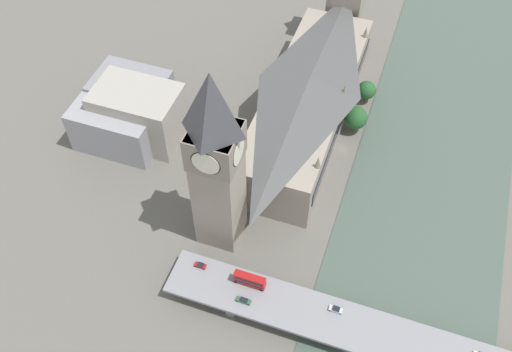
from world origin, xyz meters
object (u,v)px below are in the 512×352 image
(parliament_hall, at_px, (308,102))
(car_northbound_lead, at_px, (336,309))
(double_decker_bus_lead, at_px, (250,280))
(car_southbound_lead, at_px, (200,265))
(car_northbound_mid, at_px, (244,300))
(clock_tower, at_px, (216,161))
(road_bridge, at_px, (398,343))

(parliament_hall, distance_m, car_northbound_lead, 87.00)
(double_decker_bus_lead, bearing_deg, car_northbound_lead, -179.73)
(car_northbound_lead, relative_size, car_southbound_lead, 1.08)
(car_northbound_lead, distance_m, car_northbound_mid, 28.99)
(double_decker_bus_lead, xyz_separation_m, car_northbound_mid, (-0.29, 6.46, -2.04))
(double_decker_bus_lead, relative_size, car_northbound_mid, 2.20)
(clock_tower, xyz_separation_m, road_bridge, (-66.64, 22.93, -33.77))
(road_bridge, bearing_deg, double_decker_bus_lead, -3.87)
(car_northbound_mid, bearing_deg, road_bridge, -176.33)
(parliament_hall, height_order, clock_tower, clock_tower)
(car_northbound_mid, bearing_deg, parliament_hall, -87.17)
(car_northbound_mid, xyz_separation_m, car_southbound_lead, (17.79, -7.17, -0.02))
(double_decker_bus_lead, bearing_deg, parliament_hall, -87.15)
(road_bridge, relative_size, car_northbound_mid, 31.23)
(clock_tower, distance_m, car_southbound_lead, 37.14)
(parliament_hall, relative_size, clock_tower, 1.35)
(parliament_hall, distance_m, double_decker_bus_lead, 80.80)
(clock_tower, height_order, road_bridge, clock_tower)
(parliament_hall, relative_size, car_northbound_mid, 20.86)
(road_bridge, distance_m, car_southbound_lead, 66.81)
(car_southbound_lead, bearing_deg, road_bridge, 176.53)
(clock_tower, bearing_deg, car_northbound_lead, 157.07)
(car_northbound_mid, bearing_deg, double_decker_bus_lead, -87.46)
(clock_tower, relative_size, car_southbound_lead, 18.92)
(car_northbound_mid, bearing_deg, car_northbound_lead, -166.86)
(clock_tower, xyz_separation_m, car_northbound_mid, (-17.77, 26.06, -31.96))
(parliament_hall, xyz_separation_m, car_southbound_lead, (13.49, 79.88, -6.11))
(parliament_hall, bearing_deg, double_decker_bus_lead, 92.85)
(clock_tower, bearing_deg, road_bridge, 161.02)
(parliament_hall, distance_m, car_southbound_lead, 81.24)
(car_southbound_lead, bearing_deg, double_decker_bus_lead, 177.66)
(clock_tower, bearing_deg, parliament_hall, -102.45)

